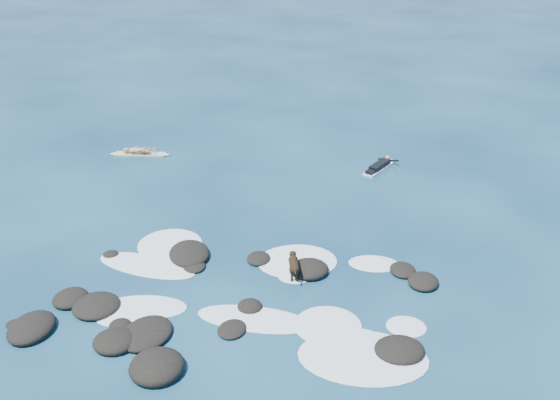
# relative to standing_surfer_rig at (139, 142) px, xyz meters

# --- Properties ---
(ground) EXTENTS (160.00, 160.00, 0.00)m
(ground) POSITION_rel_standing_surfer_rig_xyz_m (6.19, -9.91, -0.66)
(ground) COLOR #0A2642
(ground) RESTS_ON ground
(reef_rocks) EXTENTS (13.10, 7.93, 0.61)m
(reef_rocks) POSITION_rel_standing_surfer_rig_xyz_m (5.59, -12.06, -0.55)
(reef_rocks) COLOR black
(reef_rocks) RESTS_ON ground
(breaking_foam) EXTENTS (11.18, 8.00, 0.12)m
(breaking_foam) POSITION_rel_standing_surfer_rig_xyz_m (7.60, -11.07, -0.65)
(breaking_foam) COLOR white
(breaking_foam) RESTS_ON ground
(standing_surfer_rig) EXTENTS (2.95, 0.69, 1.68)m
(standing_surfer_rig) POSITION_rel_standing_surfer_rig_xyz_m (0.00, 0.00, 0.00)
(standing_surfer_rig) COLOR beige
(standing_surfer_rig) RESTS_ON ground
(paddling_surfer_rig) EXTENTS (1.67, 2.30, 0.43)m
(paddling_surfer_rig) POSITION_rel_standing_surfer_rig_xyz_m (11.56, -0.33, -0.52)
(paddling_surfer_rig) COLOR white
(paddling_surfer_rig) RESTS_ON ground
(dog) EXTENTS (0.47, 1.26, 0.80)m
(dog) POSITION_rel_standing_surfer_rig_xyz_m (8.51, -9.82, -0.13)
(dog) COLOR black
(dog) RESTS_ON ground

